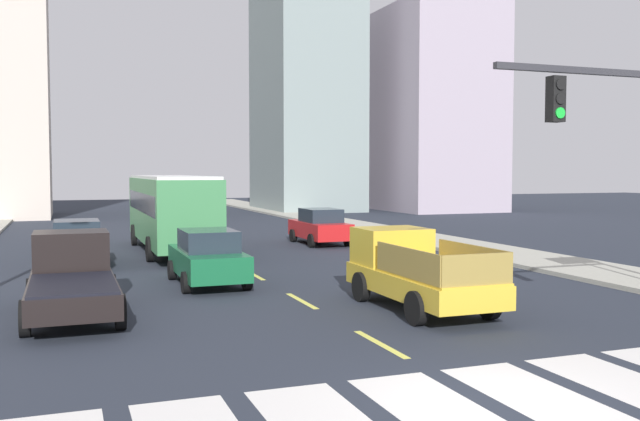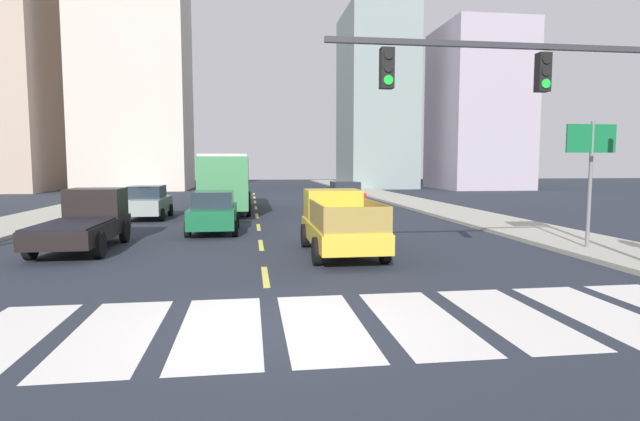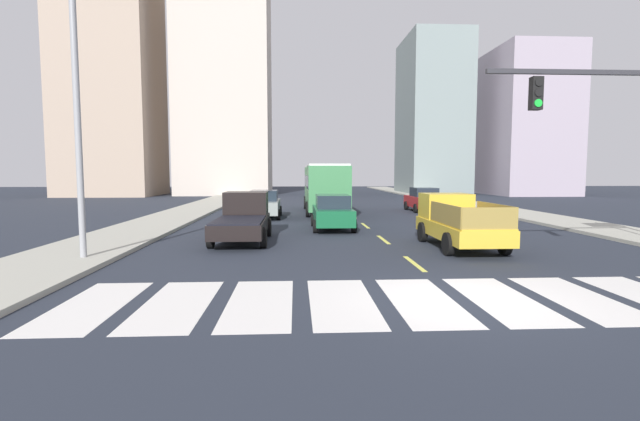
% 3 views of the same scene
% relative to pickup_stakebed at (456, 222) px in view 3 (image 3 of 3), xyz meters
% --- Properties ---
extents(ground_plane, '(160.00, 160.00, 0.00)m').
position_rel_pickup_stakebed_xyz_m(ground_plane, '(-2.46, -7.24, -0.94)').
color(ground_plane, '#242934').
extents(sidewalk_right, '(3.50, 110.00, 0.15)m').
position_rel_pickup_stakebed_xyz_m(sidewalk_right, '(8.71, 10.76, -0.86)').
color(sidewalk_right, '#A4A295').
rests_on(sidewalk_right, ground).
extents(sidewalk_left, '(3.50, 110.00, 0.15)m').
position_rel_pickup_stakebed_xyz_m(sidewalk_left, '(-13.63, 10.76, -0.86)').
color(sidewalk_left, '#A4A295').
rests_on(sidewalk_left, ground).
extents(crosswalk_stripe_0, '(1.40, 3.86, 0.01)m').
position_rel_pickup_stakebed_xyz_m(crosswalk_stripe_0, '(-10.49, -7.24, -0.93)').
color(crosswalk_stripe_0, silver).
rests_on(crosswalk_stripe_0, ground).
extents(crosswalk_stripe_1, '(1.40, 3.86, 0.01)m').
position_rel_pickup_stakebed_xyz_m(crosswalk_stripe_1, '(-8.70, -7.24, -0.93)').
color(crosswalk_stripe_1, silver).
rests_on(crosswalk_stripe_1, ground).
extents(crosswalk_stripe_2, '(1.40, 3.86, 0.01)m').
position_rel_pickup_stakebed_xyz_m(crosswalk_stripe_2, '(-6.92, -7.24, -0.93)').
color(crosswalk_stripe_2, silver).
rests_on(crosswalk_stripe_2, ground).
extents(crosswalk_stripe_3, '(1.40, 3.86, 0.01)m').
position_rel_pickup_stakebed_xyz_m(crosswalk_stripe_3, '(-5.14, -7.24, -0.93)').
color(crosswalk_stripe_3, silver).
rests_on(crosswalk_stripe_3, ground).
extents(crosswalk_stripe_4, '(1.40, 3.86, 0.01)m').
position_rel_pickup_stakebed_xyz_m(crosswalk_stripe_4, '(-3.35, -7.24, -0.93)').
color(crosswalk_stripe_4, silver).
rests_on(crosswalk_stripe_4, ground).
extents(crosswalk_stripe_5, '(1.40, 3.86, 0.01)m').
position_rel_pickup_stakebed_xyz_m(crosswalk_stripe_5, '(-1.57, -7.24, -0.93)').
color(crosswalk_stripe_5, silver).
rests_on(crosswalk_stripe_5, ground).
extents(crosswalk_stripe_6, '(1.40, 3.86, 0.01)m').
position_rel_pickup_stakebed_xyz_m(crosswalk_stripe_6, '(0.21, -7.24, -0.93)').
color(crosswalk_stripe_6, silver).
rests_on(crosswalk_stripe_6, ground).
extents(lane_dash_0, '(0.16, 2.40, 0.01)m').
position_rel_pickup_stakebed_xyz_m(lane_dash_0, '(-2.46, -3.24, -0.93)').
color(lane_dash_0, '#D5D053').
rests_on(lane_dash_0, ground).
extents(lane_dash_1, '(0.16, 2.40, 0.01)m').
position_rel_pickup_stakebed_xyz_m(lane_dash_1, '(-2.46, 1.76, -0.93)').
color(lane_dash_1, '#D5D053').
rests_on(lane_dash_1, ground).
extents(lane_dash_2, '(0.16, 2.40, 0.01)m').
position_rel_pickup_stakebed_xyz_m(lane_dash_2, '(-2.46, 6.76, -0.93)').
color(lane_dash_2, '#D5D053').
rests_on(lane_dash_2, ground).
extents(lane_dash_3, '(0.16, 2.40, 0.01)m').
position_rel_pickup_stakebed_xyz_m(lane_dash_3, '(-2.46, 11.76, -0.93)').
color(lane_dash_3, '#D5D053').
rests_on(lane_dash_3, ground).
extents(lane_dash_4, '(0.16, 2.40, 0.01)m').
position_rel_pickup_stakebed_xyz_m(lane_dash_4, '(-2.46, 16.76, -0.93)').
color(lane_dash_4, '#D5D053').
rests_on(lane_dash_4, ground).
extents(lane_dash_5, '(0.16, 2.40, 0.01)m').
position_rel_pickup_stakebed_xyz_m(lane_dash_5, '(-2.46, 21.76, -0.93)').
color(lane_dash_5, '#D5D053').
rests_on(lane_dash_5, ground).
extents(lane_dash_6, '(0.16, 2.40, 0.01)m').
position_rel_pickup_stakebed_xyz_m(lane_dash_6, '(-2.46, 26.76, -0.93)').
color(lane_dash_6, '#D5D053').
rests_on(lane_dash_6, ground).
extents(lane_dash_7, '(0.16, 2.40, 0.01)m').
position_rel_pickup_stakebed_xyz_m(lane_dash_7, '(-2.46, 31.76, -0.93)').
color(lane_dash_7, '#D5D053').
rests_on(lane_dash_7, ground).
extents(pickup_stakebed, '(2.18, 5.20, 1.96)m').
position_rel_pickup_stakebed_xyz_m(pickup_stakebed, '(0.00, 0.00, 0.00)').
color(pickup_stakebed, gold).
rests_on(pickup_stakebed, ground).
extents(pickup_dark, '(2.18, 5.20, 1.96)m').
position_rel_pickup_stakebed_xyz_m(pickup_dark, '(-8.32, 1.99, -0.02)').
color(pickup_dark, black).
rests_on(pickup_dark, ground).
extents(city_bus, '(2.72, 10.80, 3.32)m').
position_rel_pickup_stakebed_xyz_m(city_bus, '(-4.15, 14.42, 1.02)').
color(city_bus, '#3B7E4A').
rests_on(city_bus, ground).
extents(sedan_near_right, '(2.02, 4.40, 1.72)m').
position_rel_pickup_stakebed_xyz_m(sedan_near_right, '(3.08, 15.31, -0.08)').
color(sedan_near_right, red).
rests_on(sedan_near_right, ground).
extents(sedan_near_left, '(2.02, 4.40, 1.72)m').
position_rel_pickup_stakebed_xyz_m(sedan_near_left, '(-8.06, 11.13, -0.08)').
color(sedan_near_left, gray).
rests_on(sedan_near_left, ground).
extents(sedan_far, '(2.02, 4.40, 1.72)m').
position_rel_pickup_stakebed_xyz_m(sedan_far, '(-4.32, 5.30, -0.08)').
color(sedan_far, '#155A34').
rests_on(sedan_far, ground).
extents(streetlight_left, '(2.20, 0.28, 9.00)m').
position_rel_pickup_stakebed_xyz_m(streetlight_left, '(-12.70, -2.38, 4.03)').
color(streetlight_left, gray).
rests_on(streetlight_left, ground).
extents(tower_tall_centre, '(10.59, 10.14, 28.29)m').
position_rel_pickup_stakebed_xyz_m(tower_tall_centre, '(-28.22, 39.58, 13.21)').
color(tower_tall_centre, tan).
rests_on(tower_tall_centre, ground).
extents(block_mid_left, '(8.92, 10.33, 17.89)m').
position_rel_pickup_stakebed_xyz_m(block_mid_left, '(22.64, 38.59, 8.01)').
color(block_mid_left, '#9D909F').
rests_on(block_mid_left, ground).
extents(block_mid_right, '(11.23, 9.87, 35.59)m').
position_rel_pickup_stakebed_xyz_m(block_mid_right, '(-15.00, 41.79, 16.86)').
color(block_mid_right, beige).
rests_on(block_mid_right, ground).
extents(block_low_left, '(7.56, 11.02, 20.37)m').
position_rel_pickup_stakebed_xyz_m(block_low_left, '(12.02, 43.20, 9.25)').
color(block_low_left, gray).
rests_on(block_low_left, ground).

